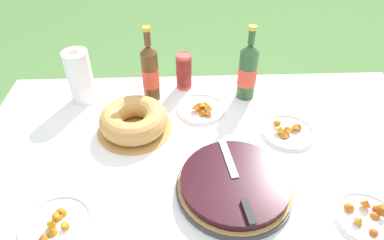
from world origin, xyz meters
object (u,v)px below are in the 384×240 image
(serving_knife, at_px, (238,184))
(paper_towel_roll, at_px, (80,77))
(cider_bottle_green, at_px, (248,72))
(cider_bottle_amber, at_px, (150,73))
(cup_stack, at_px, (184,71))
(snack_plate_near, at_px, (368,218))
(bundt_cake, at_px, (134,120))
(snack_plate_far, at_px, (201,108))
(snack_plate_left, at_px, (288,131))
(snack_plate_right, at_px, (56,225))
(berry_tart, at_px, (235,184))

(serving_knife, distance_m, paper_towel_roll, 0.85)
(cider_bottle_green, height_order, cider_bottle_amber, cider_bottle_amber)
(cup_stack, distance_m, snack_plate_near, 0.95)
(paper_towel_roll, bearing_deg, cider_bottle_green, -0.30)
(snack_plate_near, bearing_deg, cider_bottle_amber, 136.00)
(cider_bottle_amber, distance_m, paper_towel_roll, 0.31)
(cider_bottle_amber, bearing_deg, paper_towel_roll, 179.26)
(bundt_cake, height_order, snack_plate_far, bundt_cake)
(snack_plate_left, bearing_deg, cup_stack, 139.28)
(serving_knife, xyz_separation_m, cider_bottle_green, (0.12, 0.58, 0.07))
(serving_knife, xyz_separation_m, snack_plate_right, (-0.57, -0.09, -0.05))
(snack_plate_near, xyz_separation_m, snack_plate_left, (-0.15, 0.41, 0.00))
(bundt_cake, distance_m, snack_plate_right, 0.50)
(serving_knife, relative_size, bundt_cake, 1.22)
(berry_tart, height_order, cup_stack, cup_stack)
(snack_plate_far, bearing_deg, snack_plate_left, -25.80)
(cider_bottle_amber, xyz_separation_m, snack_plate_left, (0.56, -0.27, -0.12))
(snack_plate_far, height_order, paper_towel_roll, paper_towel_roll)
(bundt_cake, relative_size, snack_plate_far, 1.43)
(berry_tart, xyz_separation_m, cider_bottle_green, (0.12, 0.55, 0.10))
(snack_plate_near, relative_size, snack_plate_far, 0.95)
(snack_plate_near, distance_m, snack_plate_right, 0.97)
(serving_knife, xyz_separation_m, cider_bottle_amber, (-0.31, 0.58, 0.07))
(bundt_cake, bearing_deg, snack_plate_far, 22.16)
(serving_knife, bearing_deg, snack_plate_left, -47.26)
(berry_tart, distance_m, cider_bottle_green, 0.57)
(cup_stack, height_order, snack_plate_near, cup_stack)
(bundt_cake, xyz_separation_m, snack_plate_right, (-0.20, -0.45, -0.04))
(serving_knife, xyz_separation_m, snack_plate_near, (0.40, -0.11, -0.05))
(serving_knife, relative_size, snack_plate_left, 1.73)
(cider_bottle_amber, xyz_separation_m, snack_plate_far, (0.22, -0.11, -0.12))
(snack_plate_near, bearing_deg, cider_bottle_green, 112.15)
(snack_plate_far, bearing_deg, serving_knife, -79.08)
(cup_stack, relative_size, snack_plate_near, 0.86)
(cup_stack, xyz_separation_m, paper_towel_roll, (-0.46, -0.08, 0.03))
(snack_plate_near, relative_size, snack_plate_right, 0.92)
(snack_plate_near, bearing_deg, serving_knife, 165.05)
(bundt_cake, height_order, cider_bottle_green, cider_bottle_green)
(cider_bottle_amber, distance_m, snack_plate_far, 0.27)
(cup_stack, bearing_deg, cider_bottle_green, -16.60)
(berry_tart, bearing_deg, snack_plate_far, 101.11)
(berry_tart, height_order, snack_plate_far, snack_plate_far)
(serving_knife, relative_size, snack_plate_far, 1.74)
(serving_knife, height_order, cup_stack, cup_stack)
(cider_bottle_amber, bearing_deg, snack_plate_right, -111.25)
(snack_plate_near, bearing_deg, berry_tart, 161.41)
(cider_bottle_green, bearing_deg, snack_plate_left, -64.15)
(snack_plate_near, bearing_deg, snack_plate_right, 179.33)
(serving_knife, bearing_deg, snack_plate_far, 2.99)
(berry_tart, bearing_deg, snack_plate_near, -18.59)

